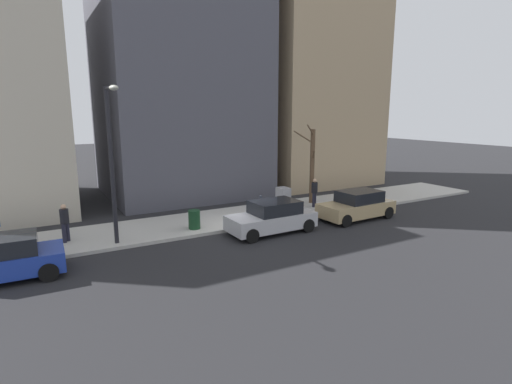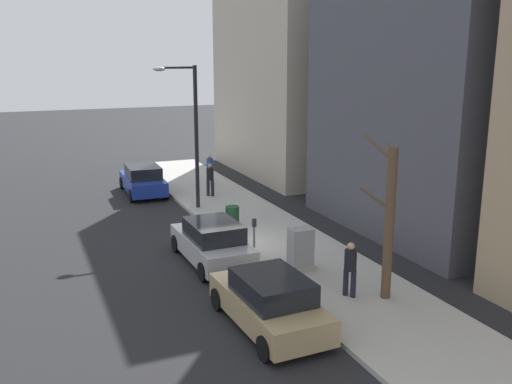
{
  "view_description": "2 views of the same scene",
  "coord_description": "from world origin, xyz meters",
  "px_view_note": "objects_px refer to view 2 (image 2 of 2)",
  "views": [
    {
      "loc": [
        -16.53,
        8.76,
        5.66
      ],
      "look_at": [
        0.21,
        -0.78,
        1.76
      ],
      "focal_mm": 28.0,
      "sensor_mm": 36.0,
      "label": 1
    },
    {
      "loc": [
        -6.97,
        -18.94,
        7.12
      ],
      "look_at": [
        1.68,
        1.57,
        1.73
      ],
      "focal_mm": 40.0,
      "sensor_mm": 36.0,
      "label": 2
    }
  ],
  "objects_px": {
    "parking_meter": "(254,233)",
    "trash_bin": "(232,217)",
    "pedestrian_midblock": "(210,178)",
    "pedestrian_far_corner": "(210,167)",
    "office_tower_right": "(329,56)",
    "parked_car_tan": "(270,302)",
    "pedestrian_near_meter": "(350,266)",
    "parked_car_silver": "(212,243)",
    "parked_car_blue": "(143,180)",
    "utility_box": "(301,250)",
    "streetlamp": "(190,125)",
    "bare_tree": "(389,221)"
  },
  "relations": [
    {
      "from": "office_tower_right",
      "to": "pedestrian_far_corner",
      "type": "bearing_deg",
      "value": -166.46
    },
    {
      "from": "parking_meter",
      "to": "pedestrian_far_corner",
      "type": "height_order",
      "value": "pedestrian_far_corner"
    },
    {
      "from": "parked_car_blue",
      "to": "pedestrian_near_meter",
      "type": "height_order",
      "value": "pedestrian_near_meter"
    },
    {
      "from": "parked_car_blue",
      "to": "office_tower_right",
      "type": "height_order",
      "value": "office_tower_right"
    },
    {
      "from": "parked_car_silver",
      "to": "pedestrian_far_corner",
      "type": "xyz_separation_m",
      "value": [
        3.64,
        11.23,
        0.35
      ]
    },
    {
      "from": "streetlamp",
      "to": "bare_tree",
      "type": "bearing_deg",
      "value": -79.0
    },
    {
      "from": "streetlamp",
      "to": "pedestrian_near_meter",
      "type": "distance_m",
      "value": 11.88
    },
    {
      "from": "trash_bin",
      "to": "pedestrian_near_meter",
      "type": "xyz_separation_m",
      "value": [
        0.77,
        -7.78,
        0.49
      ]
    },
    {
      "from": "parked_car_silver",
      "to": "bare_tree",
      "type": "bearing_deg",
      "value": -55.65
    },
    {
      "from": "pedestrian_midblock",
      "to": "pedestrian_far_corner",
      "type": "xyz_separation_m",
      "value": [
        0.84,
        2.55,
        0.0
      ]
    },
    {
      "from": "bare_tree",
      "to": "pedestrian_near_meter",
      "type": "bearing_deg",
      "value": 152.83
    },
    {
      "from": "parked_car_silver",
      "to": "trash_bin",
      "type": "xyz_separation_m",
      "value": [
        1.93,
        3.17,
        -0.14
      ]
    },
    {
      "from": "pedestrian_midblock",
      "to": "parked_car_silver",
      "type": "bearing_deg",
      "value": 113.34
    },
    {
      "from": "office_tower_right",
      "to": "parked_car_tan",
      "type": "bearing_deg",
      "value": -123.59
    },
    {
      "from": "parked_car_blue",
      "to": "parking_meter",
      "type": "height_order",
      "value": "parked_car_blue"
    },
    {
      "from": "parked_car_blue",
      "to": "pedestrian_near_meter",
      "type": "bearing_deg",
      "value": -78.3
    },
    {
      "from": "parked_car_silver",
      "to": "pedestrian_near_meter",
      "type": "bearing_deg",
      "value": -60.78
    },
    {
      "from": "parked_car_silver",
      "to": "parking_meter",
      "type": "bearing_deg",
      "value": -10.05
    },
    {
      "from": "parking_meter",
      "to": "trash_bin",
      "type": "bearing_deg",
      "value": 82.47
    },
    {
      "from": "pedestrian_near_meter",
      "to": "bare_tree",
      "type": "bearing_deg",
      "value": -151.92
    },
    {
      "from": "parked_car_tan",
      "to": "parked_car_blue",
      "type": "xyz_separation_m",
      "value": [
        0.06,
        16.24,
        0.0
      ]
    },
    {
      "from": "bare_tree",
      "to": "pedestrian_far_corner",
      "type": "distance_m",
      "value": 16.37
    },
    {
      "from": "parked_car_silver",
      "to": "office_tower_right",
      "type": "xyz_separation_m",
      "value": [
        12.13,
        13.27,
        6.29
      ]
    },
    {
      "from": "trash_bin",
      "to": "pedestrian_far_corner",
      "type": "bearing_deg",
      "value": 77.99
    },
    {
      "from": "streetlamp",
      "to": "office_tower_right",
      "type": "relative_size",
      "value": 0.46
    },
    {
      "from": "parked_car_tan",
      "to": "pedestrian_midblock",
      "type": "height_order",
      "value": "pedestrian_midblock"
    },
    {
      "from": "bare_tree",
      "to": "trash_bin",
      "type": "bearing_deg",
      "value": 101.61
    },
    {
      "from": "parked_car_silver",
      "to": "parking_meter",
      "type": "height_order",
      "value": "parked_car_silver"
    },
    {
      "from": "utility_box",
      "to": "office_tower_right",
      "type": "distance_m",
      "value": 19.3
    },
    {
      "from": "utility_box",
      "to": "bare_tree",
      "type": "xyz_separation_m",
      "value": [
        1.3,
        -2.92,
        1.63
      ]
    },
    {
      "from": "parking_meter",
      "to": "trash_bin",
      "type": "xyz_separation_m",
      "value": [
        0.45,
        3.4,
        -0.38
      ]
    },
    {
      "from": "parked_car_blue",
      "to": "bare_tree",
      "type": "xyz_separation_m",
      "value": [
        3.73,
        -16.09,
        1.75
      ]
    },
    {
      "from": "parked_car_tan",
      "to": "pedestrian_near_meter",
      "type": "height_order",
      "value": "pedestrian_near_meter"
    },
    {
      "from": "parked_car_silver",
      "to": "parked_car_blue",
      "type": "xyz_separation_m",
      "value": [
        -0.1,
        11.01,
        0.0
      ]
    },
    {
      "from": "parking_meter",
      "to": "trash_bin",
      "type": "distance_m",
      "value": 3.46
    },
    {
      "from": "parked_car_tan",
      "to": "utility_box",
      "type": "bearing_deg",
      "value": 48.72
    },
    {
      "from": "parked_car_silver",
      "to": "pedestrian_near_meter",
      "type": "height_order",
      "value": "pedestrian_near_meter"
    },
    {
      "from": "parked_car_tan",
      "to": "bare_tree",
      "type": "relative_size",
      "value": 0.89
    },
    {
      "from": "bare_tree",
      "to": "trash_bin",
      "type": "height_order",
      "value": "bare_tree"
    },
    {
      "from": "pedestrian_near_meter",
      "to": "pedestrian_far_corner",
      "type": "bearing_deg",
      "value": -38.16
    },
    {
      "from": "parked_car_tan",
      "to": "parking_meter",
      "type": "distance_m",
      "value": 5.27
    },
    {
      "from": "parking_meter",
      "to": "pedestrian_midblock",
      "type": "xyz_separation_m",
      "value": [
        1.33,
        8.91,
        0.11
      ]
    },
    {
      "from": "parked_car_blue",
      "to": "parking_meter",
      "type": "relative_size",
      "value": 3.15
    },
    {
      "from": "parked_car_silver",
      "to": "pedestrian_near_meter",
      "type": "xyz_separation_m",
      "value": [
        2.7,
        -4.61,
        0.35
      ]
    },
    {
      "from": "parked_car_silver",
      "to": "office_tower_right",
      "type": "relative_size",
      "value": 0.3
    },
    {
      "from": "parked_car_tan",
      "to": "pedestrian_far_corner",
      "type": "relative_size",
      "value": 2.57
    },
    {
      "from": "parked_car_silver",
      "to": "pedestrian_midblock",
      "type": "xyz_separation_m",
      "value": [
        2.81,
        8.68,
        0.35
      ]
    },
    {
      "from": "parking_meter",
      "to": "pedestrian_near_meter",
      "type": "height_order",
      "value": "pedestrian_near_meter"
    },
    {
      "from": "trash_bin",
      "to": "parked_car_silver",
      "type": "bearing_deg",
      "value": -121.32
    },
    {
      "from": "streetlamp",
      "to": "trash_bin",
      "type": "height_order",
      "value": "streetlamp"
    }
  ]
}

